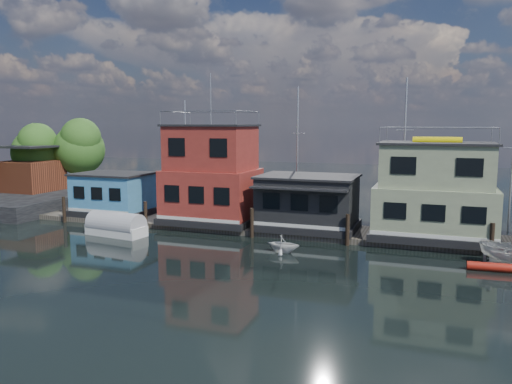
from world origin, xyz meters
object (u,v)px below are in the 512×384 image
at_px(tarp_runabout, 116,226).
at_px(red_kayak, 499,268).
at_px(dinghy_white, 283,244).
at_px(houseboat_dark, 308,202).
at_px(houseboat_green, 435,193).
at_px(houseboat_blue, 113,194).
at_px(houseboat_red, 212,176).

distance_m(tarp_runabout, red_kayak, 26.00).
bearing_deg(red_kayak, dinghy_white, 176.97).
xyz_separation_m(houseboat_dark, dinghy_white, (-0.10, -6.09, -1.84)).
relative_size(houseboat_green, red_kayak, 2.45).
distance_m(houseboat_dark, houseboat_green, 9.07).
xyz_separation_m(houseboat_blue, tarp_runabout, (4.16, -5.54, -1.50)).
relative_size(houseboat_red, red_kayak, 3.45).
bearing_deg(houseboat_green, houseboat_blue, -180.00).
height_order(houseboat_dark, red_kayak, houseboat_dark).
xyz_separation_m(houseboat_blue, houseboat_red, (9.50, 0.00, 1.90)).
xyz_separation_m(tarp_runabout, dinghy_white, (13.24, -0.57, -0.12)).
distance_m(houseboat_blue, houseboat_green, 26.53).
xyz_separation_m(houseboat_dark, red_kayak, (12.65, -6.01, -2.17)).
height_order(houseboat_red, tarp_runabout, houseboat_red).
bearing_deg(houseboat_blue, houseboat_dark, -0.06).
xyz_separation_m(houseboat_green, dinghy_white, (-9.10, -6.11, -2.97)).
bearing_deg(red_kayak, houseboat_blue, 165.29).
relative_size(houseboat_blue, dinghy_white, 2.90).
height_order(houseboat_green, dinghy_white, houseboat_green).
height_order(houseboat_blue, red_kayak, houseboat_blue).
bearing_deg(tarp_runabout, dinghy_white, 5.05).
height_order(houseboat_green, red_kayak, houseboat_green).
relative_size(houseboat_green, dinghy_white, 3.80).
relative_size(houseboat_blue, houseboat_dark, 0.86).
xyz_separation_m(houseboat_green, red_kayak, (3.65, -6.03, -3.30)).
distance_m(houseboat_red, dinghy_white, 10.59).
relative_size(houseboat_dark, tarp_runabout, 1.53).
relative_size(houseboat_red, houseboat_green, 1.41).
relative_size(houseboat_dark, red_kayak, 2.16).
relative_size(houseboat_dark, houseboat_green, 0.88).
bearing_deg(dinghy_white, houseboat_red, 55.00).
bearing_deg(tarp_runabout, red_kayak, 6.45).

